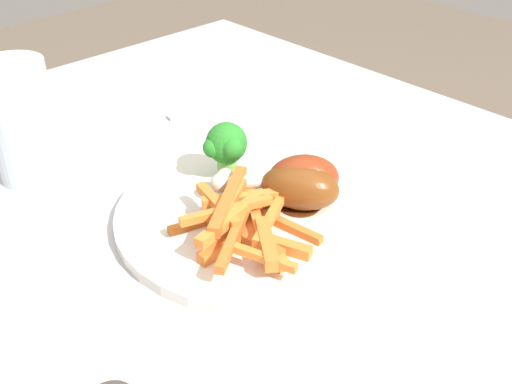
# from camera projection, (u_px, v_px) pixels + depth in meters

# --- Properties ---
(dining_table) EXTENTS (1.14, 0.85, 0.72)m
(dining_table) POSITION_uv_depth(u_px,v_px,m) (280.00, 347.00, 0.61)
(dining_table) COLOR #B7B7BC
(dining_table) RESTS_ON ground_plane
(dinner_plate) EXTENTS (0.28, 0.28, 0.01)m
(dinner_plate) POSITION_uv_depth(u_px,v_px,m) (256.00, 214.00, 0.62)
(dinner_plate) COLOR white
(dinner_plate) RESTS_ON dining_table
(broccoli_floret_front) EXTENTS (0.05, 0.05, 0.06)m
(broccoli_floret_front) POSITION_uv_depth(u_px,v_px,m) (227.00, 146.00, 0.64)
(broccoli_floret_front) COLOR #79BC50
(broccoli_floret_front) RESTS_ON dinner_plate
(carrot_fries_pile) EXTENTS (0.14, 0.14, 0.03)m
(carrot_fries_pile) POSITION_uv_depth(u_px,v_px,m) (246.00, 224.00, 0.57)
(carrot_fries_pile) COLOR orange
(carrot_fries_pile) RESTS_ON dinner_plate
(chicken_drumstick_near) EXTENTS (0.10, 0.11, 0.05)m
(chicken_drumstick_near) POSITION_uv_depth(u_px,v_px,m) (298.00, 179.00, 0.62)
(chicken_drumstick_near) COLOR #5F1D0C
(chicken_drumstick_near) RESTS_ON dinner_plate
(chicken_drumstick_far) EXTENTS (0.12, 0.09, 0.04)m
(chicken_drumstick_far) POSITION_uv_depth(u_px,v_px,m) (295.00, 187.00, 0.61)
(chicken_drumstick_far) COLOR #4F220C
(chicken_drumstick_far) RESTS_ON dinner_plate
(fork) EXTENTS (0.06, 0.19, 0.00)m
(fork) POSITION_uv_depth(u_px,v_px,m) (235.00, 103.00, 0.84)
(fork) COLOR silver
(fork) RESTS_ON dining_table
(water_glass) EXTENTS (0.07, 0.07, 0.13)m
(water_glass) POSITION_uv_depth(u_px,v_px,m) (22.00, 122.00, 0.66)
(water_glass) COLOR silver
(water_glass) RESTS_ON dining_table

